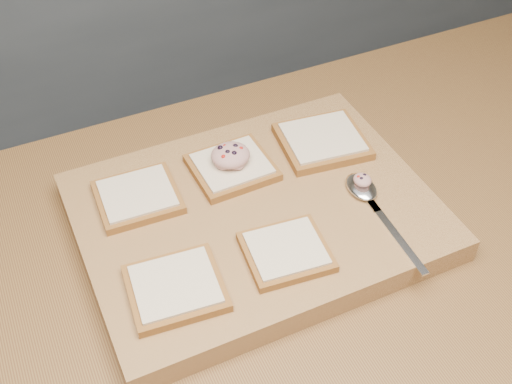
# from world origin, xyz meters

# --- Properties ---
(back_counter) EXTENTS (3.60, 0.62, 0.94)m
(back_counter) POSITION_xyz_m (0.00, 1.43, 0.47)
(back_counter) COLOR slate
(back_counter) RESTS_ON ground
(cutting_board) EXTENTS (0.50, 0.38, 0.04)m
(cutting_board) POSITION_xyz_m (-0.10, 0.06, 0.92)
(cutting_board) COLOR #A17645
(cutting_board) RESTS_ON island_counter
(bread_far_left) EXTENTS (0.12, 0.11, 0.02)m
(bread_far_left) POSITION_xyz_m (-0.25, 0.15, 0.95)
(bread_far_left) COLOR #925E25
(bread_far_left) RESTS_ON cutting_board
(bread_far_center) EXTENTS (0.12, 0.11, 0.02)m
(bread_far_center) POSITION_xyz_m (-0.10, 0.15, 0.95)
(bread_far_center) COLOR #925E25
(bread_far_center) RESTS_ON cutting_board
(bread_far_right) EXTENTS (0.14, 0.13, 0.02)m
(bread_far_right) POSITION_xyz_m (0.06, 0.15, 0.95)
(bread_far_right) COLOR #925E25
(bread_far_right) RESTS_ON cutting_board
(bread_near_left) EXTENTS (0.13, 0.12, 0.02)m
(bread_near_left) POSITION_xyz_m (-0.25, -0.03, 0.95)
(bread_near_left) COLOR #925E25
(bread_near_left) RESTS_ON cutting_board
(bread_near_center) EXTENTS (0.12, 0.11, 0.02)m
(bread_near_center) POSITION_xyz_m (-0.10, -0.03, 0.95)
(bread_near_center) COLOR #925E25
(bread_near_center) RESTS_ON cutting_board
(tuna_salad_dollop) EXTENTS (0.06, 0.06, 0.03)m
(tuna_salad_dollop) POSITION_xyz_m (-0.10, 0.15, 0.97)
(tuna_salad_dollop) COLOR tan
(tuna_salad_dollop) RESTS_ON bread_far_center
(spoon) EXTENTS (0.04, 0.20, 0.01)m
(spoon) POSITION_xyz_m (0.06, 0.02, 0.95)
(spoon) COLOR silver
(spoon) RESTS_ON cutting_board
(spoon_salad) EXTENTS (0.03, 0.03, 0.02)m
(spoon_salad) POSITION_xyz_m (0.06, 0.03, 0.96)
(spoon_salad) COLOR tan
(spoon_salad) RESTS_ON spoon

